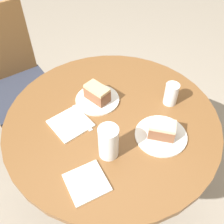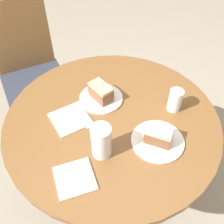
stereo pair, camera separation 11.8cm
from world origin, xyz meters
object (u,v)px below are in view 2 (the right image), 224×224
object	(u,v)px
cake_slice_far	(159,135)
glass_lemonade	(101,142)
glass_water	(175,101)
cake_slice_near	(101,92)
plate_near	(101,98)
plate_far	(157,141)
chair	(31,71)

from	to	relation	value
cake_slice_far	glass_lemonade	xyz separation A→B (m)	(-0.23, 0.08, 0.02)
cake_slice_far	glass_lemonade	bearing A→B (deg)	161.52
cake_slice_far	glass_water	bearing A→B (deg)	31.93
glass_lemonade	glass_water	xyz separation A→B (m)	(0.41, 0.04, -0.02)
cake_slice_near	cake_slice_far	xyz separation A→B (m)	(0.08, -0.35, -0.00)
plate_near	glass_water	size ratio (longest dim) A/B	1.93
plate_near	plate_far	world-z (taller)	same
cake_slice_near	glass_lemonade	distance (m)	0.32
plate_far	cake_slice_near	distance (m)	0.36
cake_slice_near	glass_water	bearing A→B (deg)	-41.99
cake_slice_near	glass_water	world-z (taller)	glass_water
cake_slice_near	glass_lemonade	xyz separation A→B (m)	(-0.15, -0.27, 0.02)
plate_near	plate_far	xyz separation A→B (m)	(0.08, -0.35, 0.00)
plate_far	cake_slice_near	size ratio (longest dim) A/B	1.78
plate_far	plate_near	bearing A→B (deg)	102.07
chair	cake_slice_near	xyz separation A→B (m)	(0.15, -0.76, 0.32)
plate_far	glass_water	xyz separation A→B (m)	(0.19, 0.12, 0.04)
plate_far	cake_slice_far	size ratio (longest dim) A/B	1.72
plate_far	chair	bearing A→B (deg)	101.47
cake_slice_near	glass_water	xyz separation A→B (m)	(0.26, -0.24, 0.00)
chair	plate_far	distance (m)	1.17
chair	cake_slice_far	size ratio (longest dim) A/B	7.31
chair	glass_lemonade	world-z (taller)	chair
chair	cake_slice_far	bearing A→B (deg)	-73.42
plate_far	cake_slice_near	xyz separation A→B (m)	(-0.08, 0.35, 0.04)
plate_near	cake_slice_far	bearing A→B (deg)	-77.93
plate_near	cake_slice_near	bearing A→B (deg)	180.00
cake_slice_far	cake_slice_near	bearing A→B (deg)	102.07
chair	cake_slice_far	distance (m)	1.18
chair	cake_slice_near	distance (m)	0.84
chair	cake_slice_near	world-z (taller)	chair
plate_near	cake_slice_far	distance (m)	0.36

